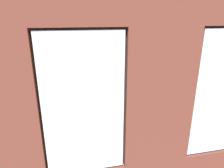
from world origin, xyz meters
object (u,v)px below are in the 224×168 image
(potted_plant_foreground_right, at_px, (32,79))
(coffee_table, at_px, (98,99))
(potted_plant_between_couches, at_px, (212,134))
(cup_ceramic, at_px, (91,96))
(candle_jar, at_px, (84,99))
(potted_plant_by_left_couch, at_px, (164,86))
(table_plant_small, at_px, (109,92))
(remote_gray, at_px, (102,99))
(potted_plant_mid_room_small, at_px, (128,91))
(media_console, at_px, (6,119))
(couch_by_window, at_px, (144,153))
(couch_left, at_px, (195,102))
(remote_black, at_px, (98,98))
(papasan_chair, at_px, (88,80))
(potted_plant_beside_window_right, at_px, (37,155))
(potted_plant_near_tv, at_px, (18,125))
(tv_flatscreen, at_px, (2,97))

(potted_plant_foreground_right, bearing_deg, coffee_table, 139.80)
(potted_plant_between_couches, bearing_deg, cup_ceramic, -51.42)
(candle_jar, bearing_deg, potted_plant_by_left_couch, -166.14)
(cup_ceramic, relative_size, table_plant_small, 0.47)
(remote_gray, height_order, potted_plant_mid_room_small, potted_plant_mid_room_small)
(cup_ceramic, distance_m, media_console, 2.40)
(remote_gray, bearing_deg, couch_by_window, -55.59)
(couch_left, xyz_separation_m, potted_plant_foreground_right, (5.09, -2.55, 0.28))
(remote_black, height_order, potted_plant_foreground_right, potted_plant_foreground_right)
(remote_gray, xyz_separation_m, papasan_chair, (0.24, -1.98, 0.02))
(papasan_chair, bearing_deg, remote_black, 94.02)
(couch_by_window, distance_m, remote_black, 2.70)
(cup_ceramic, distance_m, potted_plant_mid_room_small, 1.48)
(potted_plant_beside_window_right, bearing_deg, table_plant_small, -121.57)
(remote_black, distance_m, potted_plant_near_tv, 2.51)
(coffee_table, height_order, candle_jar, candle_jar)
(coffee_table, xyz_separation_m, papasan_chair, (0.13, -1.85, 0.07))
(potted_plant_mid_room_small, distance_m, potted_plant_between_couches, 3.38)
(remote_gray, xyz_separation_m, potted_plant_beside_window_right, (1.50, 2.63, 0.26))
(couch_by_window, relative_size, remote_black, 12.11)
(potted_plant_beside_window_right, bearing_deg, potted_plant_near_tv, -65.30)
(table_plant_small, distance_m, remote_black, 0.44)
(remote_gray, xyz_separation_m, potted_plant_foreground_right, (2.29, -1.97, 0.19))
(media_console, distance_m, potted_plant_near_tv, 1.21)
(table_plant_small, height_order, media_console, table_plant_small)
(remote_black, distance_m, potted_plant_foreground_right, 2.86)
(table_plant_small, height_order, remote_black, table_plant_small)
(remote_black, bearing_deg, potted_plant_foreground_right, 153.74)
(potted_plant_near_tv, distance_m, potted_plant_between_couches, 4.04)
(couch_by_window, distance_m, cup_ceramic, 2.85)
(potted_plant_beside_window_right, height_order, potted_plant_by_left_couch, potted_plant_beside_window_right)
(remote_black, relative_size, potted_plant_by_left_couch, 0.28)
(remote_gray, xyz_separation_m, tv_flatscreen, (2.59, 0.43, 0.48))
(couch_by_window, height_order, cup_ceramic, couch_by_window)
(coffee_table, distance_m, media_console, 2.54)
(remote_gray, distance_m, potted_plant_foreground_right, 3.02)
(couch_left, relative_size, table_plant_small, 7.37)
(couch_by_window, relative_size, media_console, 1.78)
(candle_jar, bearing_deg, coffee_table, -163.46)
(candle_jar, xyz_separation_m, remote_black, (-0.43, -0.13, -0.04))
(couch_left, height_order, candle_jar, couch_left)
(cup_ceramic, bearing_deg, tv_flatscreen, 16.27)
(couch_left, bearing_deg, remote_gray, -102.11)
(potted_plant_beside_window_right, xyz_separation_m, potted_plant_near_tv, (0.54, -1.17, -0.07))
(cup_ceramic, xyz_separation_m, tv_flatscreen, (2.30, 0.67, 0.43))
(couch_left, xyz_separation_m, remote_gray, (2.80, -0.58, 0.10))
(couch_by_window, height_order, remote_black, couch_by_window)
(cup_ceramic, height_order, table_plant_small, table_plant_small)
(couch_by_window, xyz_separation_m, media_console, (2.98, -2.09, -0.04))
(table_plant_small, bearing_deg, potted_plant_by_left_couch, -168.04)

